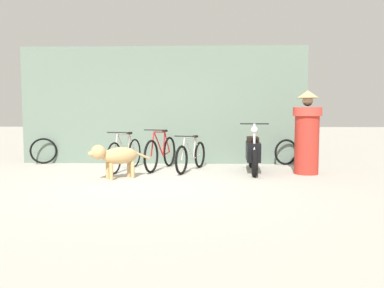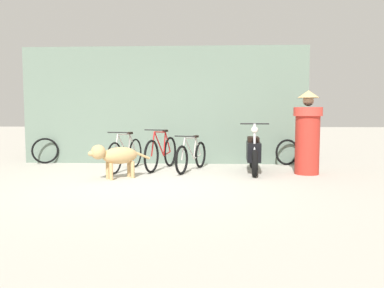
{
  "view_description": "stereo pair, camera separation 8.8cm",
  "coord_description": "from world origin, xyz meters",
  "px_view_note": "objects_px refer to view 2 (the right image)",
  "views": [
    {
      "loc": [
        1.06,
        -6.42,
        1.24
      ],
      "look_at": [
        0.8,
        0.99,
        0.65
      ],
      "focal_mm": 35.0,
      "sensor_mm": 36.0,
      "label": 1
    },
    {
      "loc": [
        1.14,
        -6.42,
        1.24
      ],
      "look_at": [
        0.8,
        0.99,
        0.65
      ],
      "focal_mm": 35.0,
      "sensor_mm": 36.0,
      "label": 2
    }
  ],
  "objects_px": {
    "motorcycle": "(253,153)",
    "spare_tire_right": "(45,151)",
    "stray_dog": "(116,156)",
    "person_in_robes": "(308,133)",
    "bicycle_0": "(126,154)",
    "spare_tire_left": "(287,152)",
    "bicycle_1": "(161,153)",
    "bicycle_2": "(192,156)"
  },
  "relations": [
    {
      "from": "stray_dog",
      "to": "spare_tire_left",
      "type": "distance_m",
      "value": 4.26
    },
    {
      "from": "person_in_robes",
      "to": "bicycle_0",
      "type": "bearing_deg",
      "value": -26.36
    },
    {
      "from": "bicycle_2",
      "to": "person_in_robes",
      "type": "relative_size",
      "value": 0.93
    },
    {
      "from": "motorcycle",
      "to": "spare_tire_left",
      "type": "height_order",
      "value": "motorcycle"
    },
    {
      "from": "motorcycle",
      "to": "spare_tire_left",
      "type": "xyz_separation_m",
      "value": [
        0.95,
        1.16,
        -0.1
      ]
    },
    {
      "from": "bicycle_0",
      "to": "bicycle_1",
      "type": "height_order",
      "value": "bicycle_1"
    },
    {
      "from": "bicycle_1",
      "to": "stray_dog",
      "type": "relative_size",
      "value": 1.61
    },
    {
      "from": "bicycle_0",
      "to": "spare_tire_left",
      "type": "distance_m",
      "value": 3.88
    },
    {
      "from": "spare_tire_left",
      "to": "motorcycle",
      "type": "bearing_deg",
      "value": -129.53
    },
    {
      "from": "bicycle_2",
      "to": "bicycle_0",
      "type": "bearing_deg",
      "value": -71.68
    },
    {
      "from": "bicycle_0",
      "to": "person_in_robes",
      "type": "height_order",
      "value": "person_in_robes"
    },
    {
      "from": "bicycle_1",
      "to": "bicycle_2",
      "type": "distance_m",
      "value": 0.72
    },
    {
      "from": "motorcycle",
      "to": "spare_tire_right",
      "type": "xyz_separation_m",
      "value": [
        -5.07,
        1.15,
        -0.1
      ]
    },
    {
      "from": "bicycle_1",
      "to": "spare_tire_right",
      "type": "bearing_deg",
      "value": -90.01
    },
    {
      "from": "spare_tire_left",
      "to": "spare_tire_right",
      "type": "bearing_deg",
      "value": -179.98
    },
    {
      "from": "bicycle_0",
      "to": "spare_tire_right",
      "type": "bearing_deg",
      "value": -101.52
    },
    {
      "from": "person_in_robes",
      "to": "spare_tire_left",
      "type": "bearing_deg",
      "value": -105.92
    },
    {
      "from": "person_in_robes",
      "to": "spare_tire_left",
      "type": "relative_size",
      "value": 2.72
    },
    {
      "from": "spare_tire_left",
      "to": "bicycle_0",
      "type": "bearing_deg",
      "value": -164.83
    },
    {
      "from": "bicycle_2",
      "to": "stray_dog",
      "type": "height_order",
      "value": "bicycle_2"
    },
    {
      "from": "person_in_robes",
      "to": "spare_tire_left",
      "type": "xyz_separation_m",
      "value": [
        -0.13,
        1.36,
        -0.54
      ]
    },
    {
      "from": "spare_tire_left",
      "to": "bicycle_1",
      "type": "bearing_deg",
      "value": -163.91
    },
    {
      "from": "bicycle_0",
      "to": "person_in_robes",
      "type": "bearing_deg",
      "value": 97.41
    },
    {
      "from": "stray_dog",
      "to": "person_in_robes",
      "type": "distance_m",
      "value": 3.92
    },
    {
      "from": "bicycle_1",
      "to": "motorcycle",
      "type": "distance_m",
      "value": 2.04
    },
    {
      "from": "bicycle_1",
      "to": "stray_dog",
      "type": "bearing_deg",
      "value": -14.11
    },
    {
      "from": "bicycle_0",
      "to": "stray_dog",
      "type": "relative_size",
      "value": 1.59
    },
    {
      "from": "spare_tire_left",
      "to": "spare_tire_right",
      "type": "height_order",
      "value": "spare_tire_right"
    },
    {
      "from": "stray_dog",
      "to": "spare_tire_right",
      "type": "xyz_separation_m",
      "value": [
        -2.33,
        2.12,
        -0.12
      ]
    },
    {
      "from": "bicycle_0",
      "to": "bicycle_2",
      "type": "relative_size",
      "value": 1.06
    },
    {
      "from": "bicycle_1",
      "to": "spare_tire_right",
      "type": "relative_size",
      "value": 2.66
    },
    {
      "from": "person_in_robes",
      "to": "stray_dog",
      "type": "bearing_deg",
      "value": -10.06
    },
    {
      "from": "motorcycle",
      "to": "spare_tire_right",
      "type": "height_order",
      "value": "motorcycle"
    },
    {
      "from": "bicycle_2",
      "to": "stray_dog",
      "type": "bearing_deg",
      "value": -33.25
    },
    {
      "from": "motorcycle",
      "to": "spare_tire_left",
      "type": "bearing_deg",
      "value": 144.47
    },
    {
      "from": "bicycle_0",
      "to": "stray_dog",
      "type": "distance_m",
      "value": 1.11
    },
    {
      "from": "bicycle_2",
      "to": "person_in_robes",
      "type": "distance_m",
      "value": 2.49
    },
    {
      "from": "bicycle_1",
      "to": "bicycle_2",
      "type": "height_order",
      "value": "bicycle_1"
    },
    {
      "from": "motorcycle",
      "to": "stray_dog",
      "type": "distance_m",
      "value": 2.9
    },
    {
      "from": "motorcycle",
      "to": "person_in_robes",
      "type": "bearing_deg",
      "value": 83.31
    },
    {
      "from": "bicycle_2",
      "to": "motorcycle",
      "type": "distance_m",
      "value": 1.34
    },
    {
      "from": "motorcycle",
      "to": "person_in_robes",
      "type": "xyz_separation_m",
      "value": [
        1.08,
        -0.2,
        0.44
      ]
    }
  ]
}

